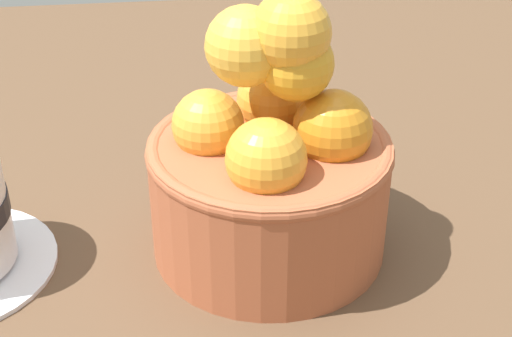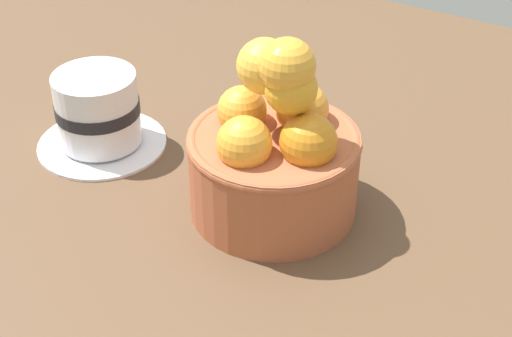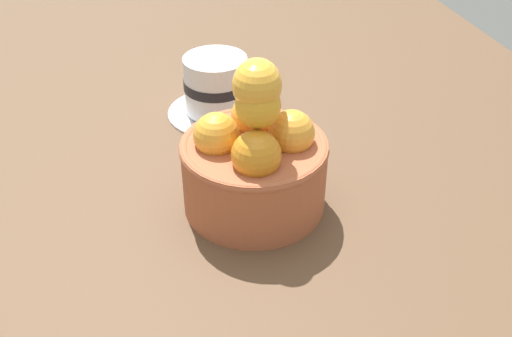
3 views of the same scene
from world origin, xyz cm
name	(u,v)px [view 1 (image 1 of 3)]	position (x,y,z in cm)	size (l,w,h in cm)	color
ground_plane	(268,266)	(0.00, 0.00, -1.66)	(154.19, 94.47, 3.32)	brown
terracotta_bowl	(271,167)	(-0.07, 0.00, 5.73)	(14.40, 14.40, 16.23)	#AD5938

